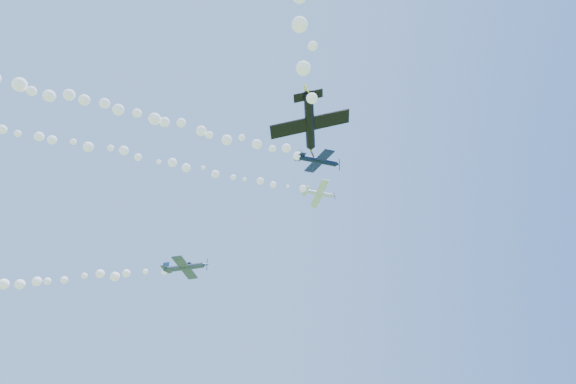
{
  "coord_description": "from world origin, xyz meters",
  "views": [
    {
      "loc": [
        1.87,
        -57.3,
        2.0
      ],
      "look_at": [
        7.3,
        -5.12,
        44.63
      ],
      "focal_mm": 30.0,
      "sensor_mm": 36.0,
      "label": 1
    }
  ],
  "objects": [
    {
      "name": "plane_navy",
      "position": [
        12.35,
        -2.92,
        53.16
      ],
      "size": [
        7.63,
        7.84,
        2.63
      ],
      "rotation": [
        0.26,
        -0.09,
        0.26
      ],
      "color": "#0C1639"
    },
    {
      "name": "smoke_trail_navy",
      "position": [
        -27.57,
        -13.36,
        52.94
      ],
      "size": [
        75.51,
        21.83,
        2.98
      ],
      "primitive_type": null,
      "color": "white"
    },
    {
      "name": "plane_white",
      "position": [
        13.91,
        6.48,
        54.25
      ],
      "size": [
        6.11,
        6.36,
        1.78
      ],
      "rotation": [
        -0.21,
        -0.04,
        0.22
      ],
      "color": "white"
    },
    {
      "name": "smoke_trail_white",
      "position": [
        -27.76,
        -2.63,
        53.94
      ],
      "size": [
        79.84,
        19.2,
        2.66
      ],
      "primitive_type": null,
      "color": "white"
    },
    {
      "name": "plane_grey",
      "position": [
        -7.37,
        9.89,
        40.32
      ],
      "size": [
        7.54,
        7.98,
        2.03
      ],
      "rotation": [
        0.07,
        -0.04,
        -0.27
      ],
      "color": "#394654"
    },
    {
      "name": "plane_black",
      "position": [
        6.81,
        -28.42,
        33.67
      ],
      "size": [
        7.22,
        6.92,
        2.62
      ],
      "rotation": [
        -0.26,
        0.08,
        1.4
      ],
      "color": "black"
    }
  ]
}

